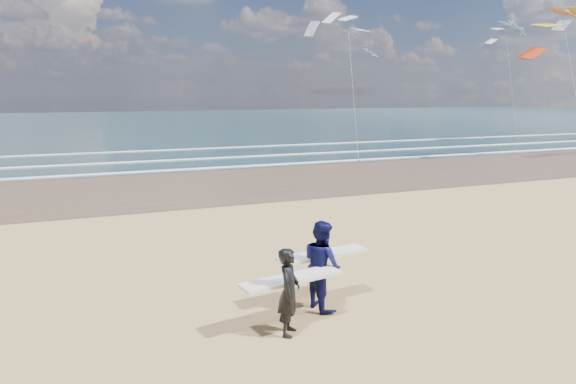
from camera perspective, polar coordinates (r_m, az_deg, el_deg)
name	(u,v)px	position (r m, az deg, el deg)	size (l,w,h in m)	color
wet_sand_strip	(475,165)	(35.80, 20.03, 2.81)	(220.00, 12.00, 0.01)	#4F3B2A
ocean	(242,121)	(84.03, -5.18, 7.82)	(220.00, 100.00, 0.02)	#1B353C
foam_breakers	(390,149)	(43.80, 11.30, 4.73)	(220.00, 11.70, 0.05)	white
surfer_near	(289,290)	(10.30, 0.15, -10.82)	(2.26, 1.19, 1.78)	black
surfer_far	(322,264)	(11.46, 3.80, -8.01)	(2.25, 1.27, 2.00)	#0A0C3D
kite_0	(570,59)	(40.21, 28.80, 12.83)	(7.25, 4.90, 11.49)	slate
kite_1	(351,70)	(38.22, 7.07, 13.27)	(5.96, 4.76, 11.21)	slate
kite_5	(510,72)	(58.99, 23.44, 12.12)	(4.99, 4.65, 12.78)	slate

